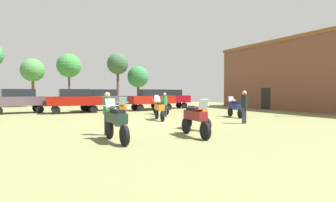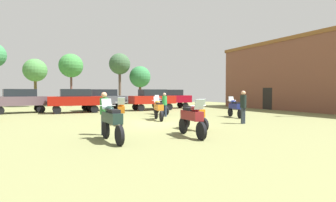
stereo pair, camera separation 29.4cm
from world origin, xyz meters
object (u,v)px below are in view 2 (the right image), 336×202
object	(u,v)px
car_5	(75,99)
car_6	(103,98)
person_2	(243,104)
person_3	(104,110)
brick_building	(311,75)
motorcycle_4	(121,111)
tree_3	(71,66)
motorcycle_2	(161,105)
car_2	(152,98)
tree_2	(140,77)
motorcycle_8	(235,107)
person_1	(165,103)
motorcycle_5	(158,109)
tree_4	(120,64)
motorcycle_9	(194,115)
car_4	(170,97)
motorcycle_7	(192,118)
tree_7	(35,71)
motorcycle_1	(112,121)
car_3	(20,99)

from	to	relation	value
car_5	car_6	xyz separation A→B (m)	(2.69, 1.81, 0.00)
person_2	person_3	xyz separation A→B (m)	(-7.75, -0.41, -0.05)
brick_building	person_3	distance (m)	22.16
motorcycle_4	tree_3	world-z (taller)	tree_3
motorcycle_2	car_2	xyz separation A→B (m)	(1.32, 4.76, 0.43)
person_3	tree_2	bearing A→B (deg)	131.52
motorcycle_8	person_1	world-z (taller)	person_1
car_2	person_2	xyz separation A→B (m)	(0.26, -12.21, -0.09)
person_3	motorcycle_4	bearing A→B (deg)	127.65
motorcycle_5	motorcycle_8	size ratio (longest dim) A/B	1.06
tree_4	person_1	bearing A→B (deg)	-96.80
motorcycle_9	car_4	distance (m)	15.93
motorcycle_7	motorcycle_9	bearing A→B (deg)	-119.62
person_3	car_2	bearing A→B (deg)	124.16
person_1	tree_7	distance (m)	19.92
brick_building	motorcycle_1	distance (m)	22.72
person_3	tree_7	distance (m)	24.25
car_2	tree_7	size ratio (longest dim) A/B	0.77
tree_3	motorcycle_4	bearing A→B (deg)	-89.17
brick_building	motorcycle_8	size ratio (longest dim) A/B	9.11
car_3	car_4	bearing A→B (deg)	-98.56
motorcycle_9	person_1	xyz separation A→B (m)	(1.53, 6.41, 0.28)
motorcycle_7	car_3	distance (m)	17.53
motorcycle_9	car_5	size ratio (longest dim) A/B	0.48
brick_building	motorcycle_7	bearing A→B (deg)	-156.98
motorcycle_4	tree_7	xyz separation A→B (m)	(-4.30, 20.68, 3.54)
motorcycle_2	motorcycle_9	size ratio (longest dim) A/B	1.03
motorcycle_1	tree_4	world-z (taller)	tree_4
motorcycle_1	person_3	size ratio (longest dim) A/B	1.29
motorcycle_9	tree_7	world-z (taller)	tree_7
car_5	car_3	bearing A→B (deg)	69.27
car_2	person_1	distance (m)	6.80
car_5	person_1	xyz separation A→B (m)	(5.23, -6.47, -0.18)
motorcycle_1	car_4	size ratio (longest dim) A/B	0.51
motorcycle_2	car_5	bearing A→B (deg)	133.81
motorcycle_2	motorcycle_9	bearing A→B (deg)	-111.09
car_2	motorcycle_9	bearing A→B (deg)	164.36
motorcycle_5	tree_2	distance (m)	22.56
motorcycle_7	car_5	bearing A→B (deg)	-74.24
motorcycle_8	car_4	size ratio (longest dim) A/B	0.46
motorcycle_9	tree_4	xyz separation A→B (m)	(3.84, 25.74, 4.91)
person_1	tree_2	world-z (taller)	tree_2
motorcycle_7	car_4	distance (m)	17.80
car_5	tree_7	xyz separation A→B (m)	(-3.07, 11.34, 3.10)
tree_7	motorcycle_7	bearing A→B (deg)	-77.63
motorcycle_9	person_1	size ratio (longest dim) A/B	1.22
motorcycle_2	tree_2	size ratio (longest dim) A/B	0.39
motorcycle_5	motorcycle_8	bearing A→B (deg)	4.51
car_3	tree_2	distance (m)	18.80
person_1	motorcycle_2	bearing A→B (deg)	122.13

